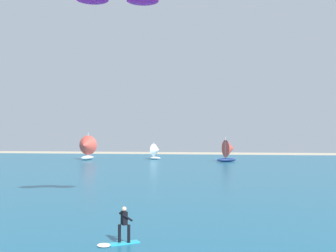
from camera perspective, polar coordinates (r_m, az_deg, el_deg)
ocean at (r=56.91m, az=5.97°, el=-6.33°), size 160.00×90.00×0.10m
kitesurfer at (r=18.67m, az=-6.89°, el=-14.68°), size 1.94×1.56×1.67m
sailboat_anchored_offshore at (r=80.50m, az=-1.74°, el=-3.66°), size 3.19×2.85×3.58m
sailboat_trailing at (r=74.24m, az=8.76°, el=-3.49°), size 4.08×3.65×4.58m
sailboat_mid_right at (r=80.43m, az=-11.69°, el=-3.02°), size 4.09×4.77×5.46m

